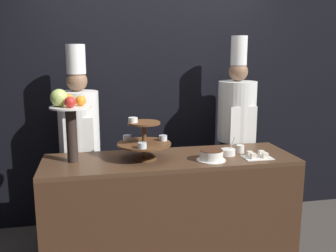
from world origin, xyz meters
TOP-DOWN VIEW (x-y plane):
  - wall_back at (0.00, 1.24)m, footprint 10.00×0.06m
  - buffet_counter at (0.00, 0.33)m, footprint 2.10×0.65m
  - tiered_stand at (-0.22, 0.32)m, footprint 0.44×0.44m
  - fruit_pedestal at (-0.81, 0.37)m, footprint 0.32×0.32m
  - cake_round at (0.31, 0.18)m, footprint 0.24×0.24m
  - cup_white at (0.63, 0.36)m, footprint 0.07×0.07m
  - cake_square_tray at (0.71, 0.17)m, footprint 0.23×0.17m
  - serving_bowl_near at (0.50, 0.30)m, footprint 0.12×0.12m
  - chef_left at (-0.75, 0.87)m, footprint 0.37×0.37m
  - chef_center_left at (0.80, 0.87)m, footprint 0.38×0.38m

SIDE VIEW (x-z plane):
  - buffet_counter at x=0.00m, z-range 0.00..0.92m
  - cake_square_tray at x=0.71m, z-range 0.91..0.96m
  - serving_bowl_near at x=0.50m, z-range 0.87..1.02m
  - cup_white at x=0.63m, z-range 0.92..0.98m
  - cake_round at x=0.31m, z-range 0.91..1.00m
  - chef_left at x=-0.75m, z-range 0.07..1.92m
  - chef_center_left at x=0.80m, z-range 0.07..2.00m
  - tiered_stand at x=-0.22m, z-range 0.90..1.25m
  - fruit_pedestal at x=-0.81m, z-range 1.02..1.61m
  - wall_back at x=0.00m, z-range 0.00..2.80m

